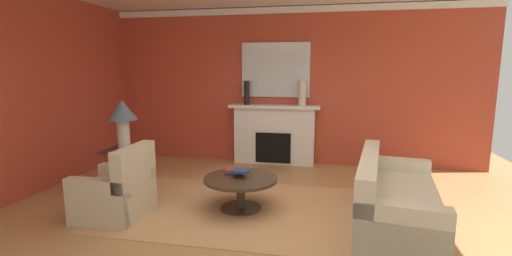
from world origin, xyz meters
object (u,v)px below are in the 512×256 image
mantel_mirror (276,70)px  armchair_near_window (116,194)px  fireplace (274,136)px  vase_mantel_left (247,93)px  coffee_table (241,186)px  vase_mantel_right (302,93)px  sofa (393,202)px  side_table (126,168)px  table_lamp (122,115)px

mantel_mirror → armchair_near_window: 3.87m
fireplace → vase_mantel_left: size_ratio=3.80×
vase_mantel_left → fireplace: bearing=5.1°
mantel_mirror → coffee_table: size_ratio=1.36×
fireplace → mantel_mirror: 1.32m
vase_mantel_left → vase_mantel_right: bearing=0.0°
fireplace → sofa: bearing=-54.2°
sofa → side_table: size_ratio=3.15×
fireplace → side_table: size_ratio=2.57×
sofa → coffee_table: (-1.95, 0.11, 0.04)m
table_lamp → vase_mantel_right: 3.32m
mantel_mirror → vase_mantel_left: (-0.55, -0.17, -0.45)m
fireplace → vase_mantel_left: 1.03m
coffee_table → side_table: bearing=171.9°
armchair_near_window → table_lamp: 1.29m
armchair_near_window → vase_mantel_right: size_ratio=1.98×
coffee_table → side_table: size_ratio=1.43×
coffee_table → table_lamp: (-1.88, 0.27, 0.89)m
mantel_mirror → coffee_table: (-0.08, -2.60, -1.54)m
mantel_mirror → armchair_near_window: (-1.60, -3.16, -1.57)m
mantel_mirror → sofa: mantel_mirror is taller
mantel_mirror → side_table: 3.39m
fireplace → vase_mantel_left: (-0.55, -0.05, 0.87)m
sofa → vase_mantel_right: (-1.32, 2.54, 1.14)m
sofa → coffee_table: sofa is taller
side_table → table_lamp: size_ratio=0.93×
fireplace → armchair_near_window: size_ratio=1.89×
sofa → table_lamp: bearing=174.3°
mantel_mirror → vase_mantel_right: size_ratio=2.84×
fireplace → side_table: fireplace is taller
sofa → coffee_table: size_ratio=2.21×
sofa → table_lamp: table_lamp is taller
mantel_mirror → sofa: size_ratio=0.62×
mantel_mirror → fireplace: bearing=-90.0°
armchair_near_window → vase_mantel_left: bearing=70.7°
coffee_table → side_table: 1.90m
mantel_mirror → table_lamp: bearing=-130.1°
armchair_near_window → side_table: size_ratio=1.36×
armchair_near_window → coffee_table: size_ratio=0.95×
armchair_near_window → vase_mantel_left: (1.05, 2.99, 1.12)m
fireplace → vase_mantel_right: bearing=-5.1°
sofa → vase_mantel_right: size_ratio=4.60×
fireplace → sofa: fireplace is taller
side_table → vase_mantel_left: vase_mantel_left is taller
table_lamp → vase_mantel_right: size_ratio=1.56×
mantel_mirror → sofa: bearing=-55.4°
sofa → vase_mantel_left: vase_mantel_left is taller
side_table → table_lamp: table_lamp is taller
fireplace → armchair_near_window: fireplace is taller
table_lamp → fireplace: bearing=48.4°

